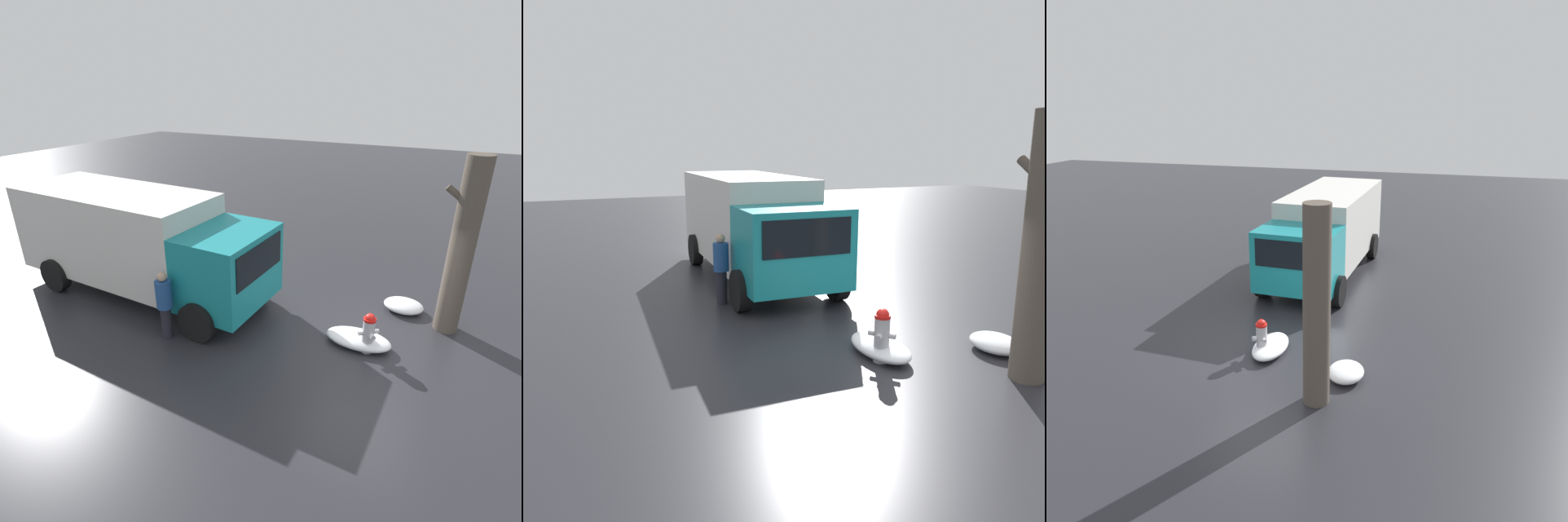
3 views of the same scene
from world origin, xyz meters
TOP-DOWN VIEW (x-y plane):
  - ground_plane at (0.00, 0.00)m, footprint 60.00×60.00m
  - fire_hydrant at (-0.00, 0.00)m, footprint 0.41×0.38m
  - tree_trunk at (-1.42, -1.66)m, footprint 0.79×0.52m
  - delivery_truck at (6.07, -0.04)m, footprint 7.10×2.83m
  - pedestrian at (4.09, 1.44)m, footprint 0.34×0.34m
  - snow_pile_by_hydrant at (-0.43, -2.05)m, footprint 0.94×0.76m
  - snow_pile_curbside at (0.21, -0.13)m, footprint 1.39×0.76m

SIDE VIEW (x-z plane):
  - ground_plane at x=0.00m, z-range 0.00..0.00m
  - snow_pile_by_hydrant at x=-0.43m, z-range 0.00..0.28m
  - snow_pile_curbside at x=0.21m, z-range 0.00..0.29m
  - fire_hydrant at x=0.00m, z-range 0.01..0.91m
  - pedestrian at x=4.09m, z-range 0.07..1.65m
  - delivery_truck at x=6.07m, z-range 0.15..2.83m
  - tree_trunk at x=-1.42m, z-range 0.01..3.95m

